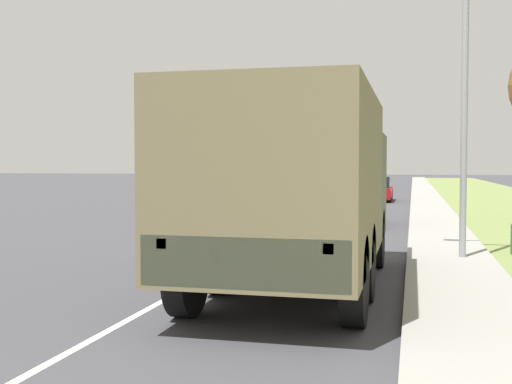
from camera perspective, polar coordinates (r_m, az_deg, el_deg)
ground_plane at (r=41.13m, az=8.60°, el=-0.46°), size 180.00×180.00×0.00m
lane_centre_stripe at (r=41.13m, az=8.60°, el=-0.46°), size 0.12×120.00×0.00m
sidewalk_right at (r=40.97m, az=14.88°, el=-0.44°), size 1.80×120.00×0.12m
grass_strip_right at (r=41.29m, az=20.99°, el=-0.57°), size 7.00×120.00×0.02m
military_truck at (r=10.65m, az=3.70°, el=0.72°), size 2.60×7.40×3.16m
car_nearest_ahead at (r=22.57m, az=8.45°, el=-1.26°), size 1.89×3.93×1.39m
car_second_ahead at (r=37.13m, az=10.61°, el=0.19°), size 1.79×4.10×1.39m
lamp_post at (r=14.41m, az=17.20°, el=10.34°), size 1.69×0.24×6.63m
building_distant at (r=71.92m, az=-1.07°, el=3.20°), size 12.66×12.79×5.90m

